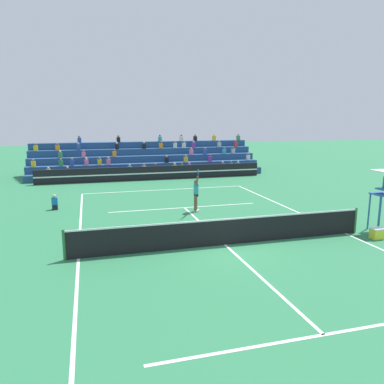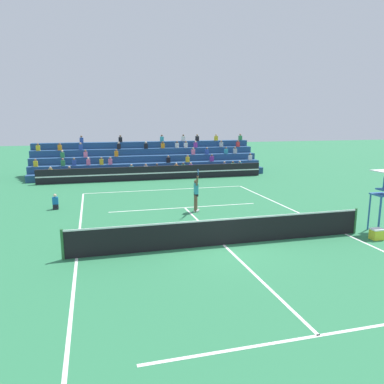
# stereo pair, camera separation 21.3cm
# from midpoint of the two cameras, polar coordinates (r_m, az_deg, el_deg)

# --- Properties ---
(ground_plane) EXTENTS (120.00, 120.00, 0.00)m
(ground_plane) POSITION_cam_midpoint_polar(r_m,az_deg,el_deg) (14.80, 5.26, -8.04)
(ground_plane) COLOR #2D7A4C
(court_lines) EXTENTS (11.10, 23.90, 0.01)m
(court_lines) POSITION_cam_midpoint_polar(r_m,az_deg,el_deg) (14.80, 5.26, -8.02)
(court_lines) COLOR white
(court_lines) RESTS_ON ground
(tennis_net) EXTENTS (12.00, 0.10, 1.10)m
(tennis_net) POSITION_cam_midpoint_polar(r_m,az_deg,el_deg) (14.63, 5.30, -6.02)
(tennis_net) COLOR #2D6B38
(tennis_net) RESTS_ON ground
(sponsor_banner_wall) EXTENTS (18.00, 0.26, 1.10)m
(sponsor_banner_wall) POSITION_cam_midpoint_polar(r_m,az_deg,el_deg) (30.20, -5.44, 2.92)
(sponsor_banner_wall) COLOR black
(sponsor_banner_wall) RESTS_ON ground
(bleacher_stand) EXTENTS (19.69, 4.75, 3.38)m
(bleacher_stand) POSITION_cam_midpoint_polar(r_m,az_deg,el_deg) (33.87, -6.51, 4.59)
(bleacher_stand) COLOR navy
(bleacher_stand) RESTS_ON ground
(umpire_chair) EXTENTS (0.76, 0.84, 2.67)m
(umpire_chair) POSITION_cam_midpoint_polar(r_m,az_deg,el_deg) (18.10, 27.35, -0.08)
(umpire_chair) COLOR #285699
(umpire_chair) RESTS_ON ground
(ball_kid_courtside) EXTENTS (0.30, 0.36, 0.84)m
(ball_kid_courtside) POSITION_cam_midpoint_polar(r_m,az_deg,el_deg) (21.57, -19.82, -1.62)
(ball_kid_courtside) COLOR black
(ball_kid_courtside) RESTS_ON ground
(tennis_player) EXTENTS (0.38, 1.18, 2.42)m
(tennis_player) POSITION_cam_midpoint_polar(r_m,az_deg,el_deg) (19.62, 0.94, -0.21)
(tennis_player) COLOR brown
(tennis_player) RESTS_ON ground
(tennis_ball) EXTENTS (0.07, 0.07, 0.07)m
(tennis_ball) POSITION_cam_midpoint_polar(r_m,az_deg,el_deg) (17.50, 11.76, -5.07)
(tennis_ball) COLOR #C6DB33
(tennis_ball) RESTS_ON ground
(equipment_cooler) EXTENTS (0.50, 0.38, 0.45)m
(equipment_cooler) POSITION_cam_midpoint_polar(r_m,az_deg,el_deg) (17.13, 26.64, -5.73)
(equipment_cooler) COLOR yellow
(equipment_cooler) RESTS_ON ground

